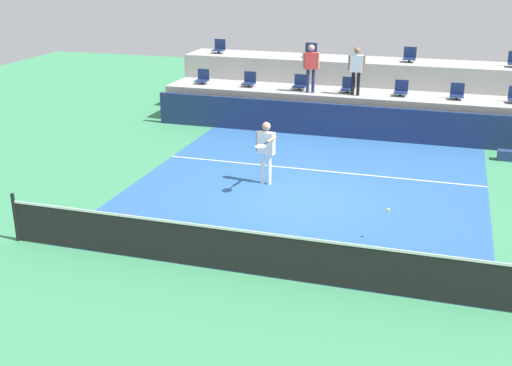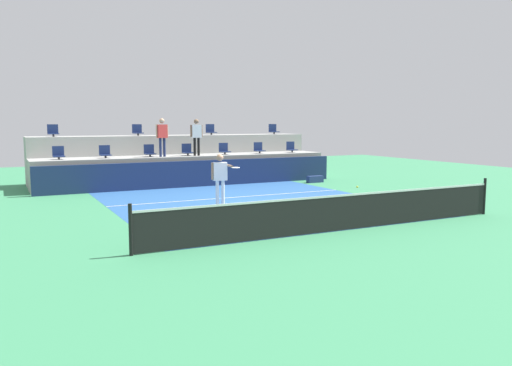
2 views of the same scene
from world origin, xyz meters
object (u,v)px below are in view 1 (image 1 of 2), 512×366
Objects in this scene: stadium_chair_lower_mid_left at (300,83)px; spectator_leaning_on_rail at (356,67)px; equipment_bag at (511,156)px; stadium_chair_lower_left at (249,80)px; stadium_chair_lower_right at (457,93)px; stadium_chair_upper_far_left at (219,47)px; spectator_in_white at (311,64)px; stadium_chair_upper_left at (311,51)px; tennis_ball at (388,210)px; stadium_chair_lower_mid_right at (401,89)px; stadium_chair_lower_far_left at (203,78)px; tennis_player at (266,147)px; stadium_chair_upper_right at (410,56)px; stadium_chair_lower_center at (348,86)px.

stadium_chair_lower_mid_left is 0.33× the size of spectator_leaning_on_rail.
stadium_chair_lower_left is at bearing 165.55° from equipment_bag.
stadium_chair_lower_right is 1.00× the size of stadium_chair_upper_far_left.
spectator_in_white is (4.10, -2.18, -0.10)m from stadium_chair_upper_far_left.
spectator_in_white is (0.50, -2.18, -0.10)m from stadium_chair_upper_left.
equipment_bag is at bearing 66.59° from tennis_ball.
stadium_chair_lower_mid_right is 9.01m from tennis_ball.
stadium_chair_lower_far_left is at bearing 180.00° from stadium_chair_lower_right.
tennis_player is at bearing -68.73° from stadium_chair_lower_left.
stadium_chair_upper_right reaches higher than stadium_chair_lower_right.
stadium_chair_lower_mid_right is 7.38m from stadium_chair_upper_far_left.
stadium_chair_upper_right reaches higher than equipment_bag.
stadium_chair_lower_left is at bearing 180.00° from stadium_chair_lower_right.
tennis_player is (2.46, -6.31, -0.44)m from stadium_chair_lower_left.
tennis_player is 6.20m from spectator_leaning_on_rail.
stadium_chair_lower_mid_left is at bearing -88.50° from stadium_chair_upper_left.
stadium_chair_upper_left is 3.59m from stadium_chair_upper_right.
tennis_ball is at bearing -54.45° from stadium_chair_upper_far_left.
stadium_chair_lower_mid_left is at bearing -153.05° from stadium_chair_upper_right.
stadium_chair_lower_mid_right reaches higher than tennis_player.
equipment_bag is (6.34, 4.05, -0.88)m from tennis_player.
stadium_chair_lower_center is 2.72m from stadium_chair_upper_right.
tennis_ball is at bearing -87.32° from stadium_chair_upper_right.
stadium_chair_upper_left is at bearing 44.88° from stadium_chair_lower_left.
equipment_bag is at bearing 32.55° from tennis_player.
spectator_in_white is (0.45, -0.38, 0.75)m from stadium_chair_lower_mid_left.
tennis_player is at bearing -114.40° from stadium_chair_lower_mid_right.
tennis_player is (-2.94, -8.11, -1.29)m from stadium_chair_upper_right.
stadium_chair_lower_center is 1.50m from spectator_in_white.
stadium_chair_upper_far_left is (-8.90, 1.80, 0.85)m from stadium_chair_lower_right.
spectator_leaning_on_rail reaches higher than stadium_chair_lower_right.
stadium_chair_upper_left is 11.62m from tennis_ball.
stadium_chair_lower_mid_left is at bearing 169.10° from spectator_leaning_on_rail.
stadium_chair_lower_mid_left is 0.96m from spectator_in_white.
spectator_leaning_on_rail is at bearing -5.70° from stadium_chair_lower_left.
spectator_in_white reaches higher than stadium_chair_lower_left.
stadium_chair_lower_mid_right is at bearing -14.21° from stadium_chair_upper_far_left.
stadium_chair_upper_left is (1.81, 1.80, 0.85)m from stadium_chair_lower_left.
stadium_chair_lower_mid_left is 0.31× the size of tennis_player.
stadium_chair_upper_right is 3.78m from spectator_in_white.
stadium_chair_lower_far_left is at bearing -165.94° from stadium_chair_upper_right.
stadium_chair_lower_mid_right is 1.99m from stadium_chair_upper_right.
spectator_in_white is (-0.15, 5.93, 1.19)m from tennis_player.
stadium_chair_upper_left is at bearing 26.58° from stadium_chair_lower_far_left.
stadium_chair_lower_far_left is at bearing 167.91° from equipment_bag.
equipment_bag is (8.80, -2.27, -1.31)m from stadium_chair_lower_left.
stadium_chair_lower_mid_left is 5.26m from stadium_chair_lower_right.
stadium_chair_lower_mid_right is (7.11, 0.00, 0.00)m from stadium_chair_lower_far_left.
spectator_in_white is at bearing -5.35° from stadium_chair_lower_far_left.
equipment_bag is at bearing -14.45° from stadium_chair_lower_left.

